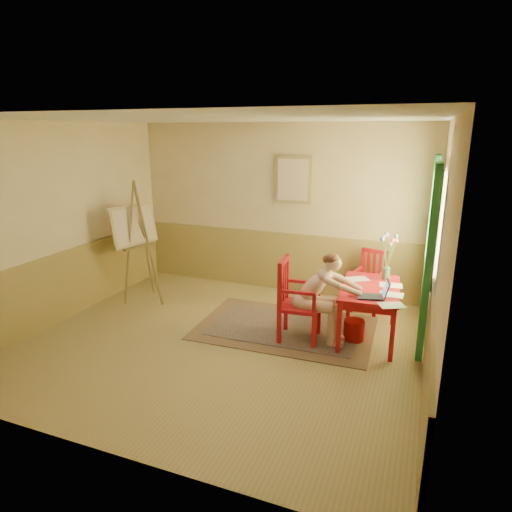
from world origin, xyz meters
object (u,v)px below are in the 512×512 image
at_px(table, 370,293).
at_px(chair_back, 370,281).
at_px(chair_left, 296,300).
at_px(laptop, 375,294).
at_px(figure, 319,294).
at_px(easel, 136,230).

bearing_deg(table, chair_back, 96.91).
distance_m(chair_left, laptop, 1.02).
relative_size(chair_left, figure, 0.90).
xyz_separation_m(chair_left, laptop, (0.99, -0.00, 0.22)).
height_order(figure, laptop, figure).
relative_size(chair_left, laptop, 2.65).
bearing_deg(chair_back, laptop, -80.80).
relative_size(table, laptop, 3.02).
xyz_separation_m(table, laptop, (0.10, -0.37, 0.14)).
bearing_deg(figure, table, 30.19).
bearing_deg(chair_left, table, 22.38).
distance_m(table, figure, 0.68).
xyz_separation_m(chair_left, chair_back, (0.77, 1.38, -0.08)).
xyz_separation_m(laptop, easel, (-3.79, 0.50, 0.38)).
relative_size(chair_back, figure, 0.77).
height_order(table, easel, easel).
bearing_deg(easel, table, -2.13).
distance_m(chair_left, figure, 0.33).
distance_m(chair_left, easel, 2.90).
bearing_deg(table, chair_left, -157.62).
bearing_deg(chair_left, easel, 169.79).
xyz_separation_m(table, easel, (-3.69, 0.14, 0.52)).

